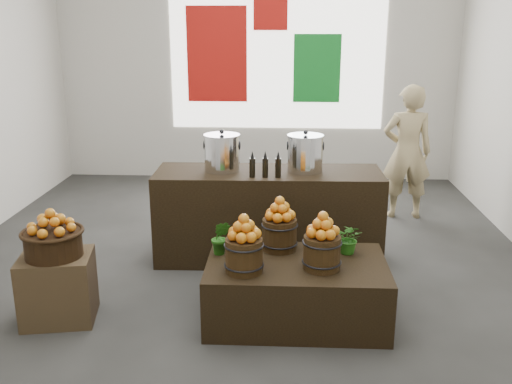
# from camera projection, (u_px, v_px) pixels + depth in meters

# --- Properties ---
(ground) EXTENTS (7.00, 7.00, 0.00)m
(ground) POSITION_uv_depth(u_px,v_px,m) (239.00, 267.00, 5.72)
(ground) COLOR #353532
(ground) RESTS_ON ground
(back_wall) EXTENTS (6.00, 0.04, 4.00)m
(back_wall) POSITION_uv_depth(u_px,v_px,m) (257.00, 48.00, 8.50)
(back_wall) COLOR beige
(back_wall) RESTS_ON ground
(back_opening) EXTENTS (3.20, 0.02, 2.40)m
(back_opening) POSITION_uv_depth(u_px,v_px,m) (277.00, 48.00, 8.47)
(back_opening) COLOR white
(back_opening) RESTS_ON back_wall
(deco_red_left) EXTENTS (0.90, 0.04, 1.40)m
(deco_red_left) POSITION_uv_depth(u_px,v_px,m) (217.00, 54.00, 8.53)
(deco_red_left) COLOR #AF120D
(deco_red_left) RESTS_ON back_wall
(deco_green_right) EXTENTS (0.70, 0.04, 1.00)m
(deco_green_right) POSITION_uv_depth(u_px,v_px,m) (317.00, 68.00, 8.51)
(deco_green_right) COLOR #127724
(deco_green_right) RESTS_ON back_wall
(deco_red_upper) EXTENTS (0.50, 0.04, 0.50)m
(deco_red_upper) POSITION_uv_depth(u_px,v_px,m) (271.00, 12.00, 8.32)
(deco_red_upper) COLOR #AF120D
(deco_red_upper) RESTS_ON back_wall
(crate) EXTENTS (0.64, 0.55, 0.56)m
(crate) POSITION_uv_depth(u_px,v_px,m) (58.00, 288.00, 4.64)
(crate) COLOR brown
(crate) RESTS_ON ground
(wicker_basket) EXTENTS (0.45, 0.45, 0.20)m
(wicker_basket) POSITION_uv_depth(u_px,v_px,m) (53.00, 244.00, 4.53)
(wicker_basket) COLOR black
(wicker_basket) RESTS_ON crate
(apples_in_basket) EXTENTS (0.35, 0.35, 0.19)m
(apples_in_basket) POSITION_uv_depth(u_px,v_px,m) (51.00, 221.00, 4.47)
(apples_in_basket) COLOR #A71005
(apples_in_basket) RESTS_ON wicker_basket
(display_table) EXTENTS (1.45, 0.90, 0.50)m
(display_table) POSITION_uv_depth(u_px,v_px,m) (296.00, 290.00, 4.66)
(display_table) COLOR black
(display_table) RESTS_ON ground
(apple_bucket_front_left) EXTENTS (0.29, 0.29, 0.27)m
(apple_bucket_front_left) POSITION_uv_depth(u_px,v_px,m) (244.00, 255.00, 4.38)
(apple_bucket_front_left) COLOR #35210E
(apple_bucket_front_left) RESTS_ON display_table
(apples_in_bucket_front_left) EXTENTS (0.22, 0.22, 0.19)m
(apples_in_bucket_front_left) POSITION_uv_depth(u_px,v_px,m) (244.00, 227.00, 4.31)
(apples_in_bucket_front_left) COLOR #A71005
(apples_in_bucket_front_left) RESTS_ON apple_bucket_front_left
(apple_bucket_front_right) EXTENTS (0.29, 0.29, 0.27)m
(apple_bucket_front_right) POSITION_uv_depth(u_px,v_px,m) (322.00, 252.00, 4.43)
(apple_bucket_front_right) COLOR #35210E
(apple_bucket_front_right) RESTS_ON display_table
(apples_in_bucket_front_right) EXTENTS (0.22, 0.22, 0.19)m
(apples_in_bucket_front_right) POSITION_uv_depth(u_px,v_px,m) (323.00, 224.00, 4.37)
(apples_in_bucket_front_right) COLOR #A71005
(apples_in_bucket_front_right) RESTS_ON apple_bucket_front_right
(apple_bucket_rear) EXTENTS (0.29, 0.29, 0.27)m
(apple_bucket_rear) POSITION_uv_depth(u_px,v_px,m) (279.00, 234.00, 4.81)
(apple_bucket_rear) COLOR #35210E
(apple_bucket_rear) RESTS_ON display_table
(apples_in_bucket_rear) EXTENTS (0.22, 0.22, 0.19)m
(apples_in_bucket_rear) POSITION_uv_depth(u_px,v_px,m) (280.00, 208.00, 4.75)
(apples_in_bucket_rear) COLOR #A71005
(apples_in_bucket_rear) RESTS_ON apple_bucket_rear
(herb_garnish_right) EXTENTS (0.30, 0.29, 0.27)m
(herb_garnish_right) POSITION_uv_depth(u_px,v_px,m) (349.00, 238.00, 4.73)
(herb_garnish_right) COLOR #1D5712
(herb_garnish_right) RESTS_ON display_table
(herb_garnish_left) EXTENTS (0.19, 0.16, 0.30)m
(herb_garnish_left) POSITION_uv_depth(u_px,v_px,m) (221.00, 238.00, 4.70)
(herb_garnish_left) COLOR #1D5712
(herb_garnish_left) RESTS_ON display_table
(counter) EXTENTS (2.28, 0.78, 0.93)m
(counter) POSITION_uv_depth(u_px,v_px,m) (268.00, 215.00, 5.83)
(counter) COLOR black
(counter) RESTS_ON ground
(stock_pot_left) EXTENTS (0.35, 0.35, 0.35)m
(stock_pot_left) POSITION_uv_depth(u_px,v_px,m) (222.00, 154.00, 5.66)
(stock_pot_left) COLOR silver
(stock_pot_left) RESTS_ON counter
(stock_pot_center) EXTENTS (0.35, 0.35, 0.35)m
(stock_pot_center) POSITION_uv_depth(u_px,v_px,m) (305.00, 154.00, 5.64)
(stock_pot_center) COLOR silver
(stock_pot_center) RESTS_ON counter
(oil_cruets) EXTENTS (0.25, 0.07, 0.26)m
(oil_cruets) POSITION_uv_depth(u_px,v_px,m) (268.00, 164.00, 5.44)
(oil_cruets) COLOR black
(oil_cruets) RESTS_ON counter
(shopper) EXTENTS (0.61, 0.40, 1.66)m
(shopper) POSITION_uv_depth(u_px,v_px,m) (407.00, 152.00, 6.99)
(shopper) COLOR tan
(shopper) RESTS_ON ground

